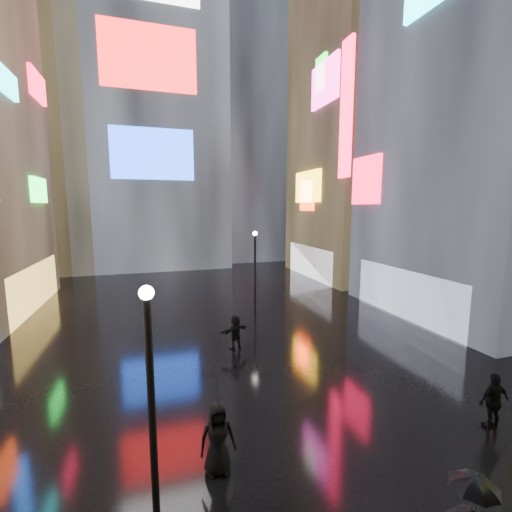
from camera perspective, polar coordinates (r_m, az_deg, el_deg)
name	(u,v)px	position (r m, az deg, el deg)	size (l,w,h in m)	color
ground	(217,320)	(21.10, -6.60, -10.56)	(140.00, 140.00, 0.00)	black
building_right_mid	(487,68)	(27.03, 34.04, 24.58)	(10.28, 13.70, 30.00)	black
building_right_far	(359,131)	(36.28, 16.79, 19.31)	(10.28, 12.00, 28.00)	black
tower_main	(149,82)	(45.91, -17.46, 25.89)	(16.00, 14.20, 42.00)	black
tower_flank_right	(244,129)	(48.47, -1.94, 20.36)	(12.00, 12.00, 34.00)	black
tower_flank_left	(41,146)	(43.38, -32.20, 15.22)	(10.00, 10.00, 26.00)	black
lamp_near	(151,391)	(7.98, -17.11, -20.69)	(0.30, 0.30, 5.20)	black
lamp_far	(255,265)	(22.55, -0.17, -1.56)	(0.30, 0.30, 5.20)	black
pedestrian_3	(494,401)	(13.46, 34.88, -19.22)	(1.04, 0.43, 1.77)	black
pedestrian_4	(218,438)	(9.88, -6.41, -27.92)	(0.92, 0.60, 1.88)	black
pedestrian_5	(236,332)	(16.78, -3.44, -12.53)	(1.53, 0.49, 1.65)	black
umbrella_1	(473,494)	(7.57, 32.47, -30.42)	(0.74, 0.74, 0.65)	black
umbrella_2	(217,387)	(9.13, -6.56, -20.83)	(0.99, 1.01, 0.91)	black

